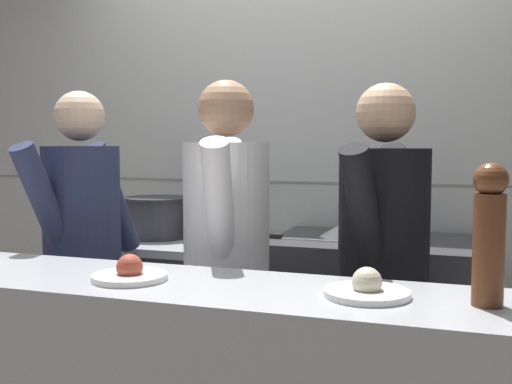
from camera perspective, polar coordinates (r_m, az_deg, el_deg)
The scene contains 13 objects.
wall_back_tiled at distance 3.34m, azimuth 3.89°, elevation 3.55°, with size 8.00×0.06×2.60m.
oven_range at distance 3.25m, azimuth -6.11°, elevation -12.00°, with size 0.90×0.71×0.86m.
prep_counter at distance 2.99m, azimuth 11.44°, elevation -13.16°, with size 0.98×0.65×0.91m.
stock_pot at distance 3.23m, azimuth -9.38°, elevation -2.29°, with size 0.35×0.35×0.22m.
sauce_pot at distance 3.09m, azimuth -2.75°, elevation -2.43°, with size 0.33×0.33×0.23m.
mixing_bowl_steel at distance 2.93m, azimuth 8.61°, elevation -3.48°, with size 0.26×0.26×0.08m.
chefs_knife at distance 2.83m, azimuth 3.54°, elevation -4.40°, with size 0.40×0.04×0.02m.
plated_dish_appetiser at distance 1.83m, azimuth -11.94°, elevation -7.60°, with size 0.23×0.23×0.08m.
plated_dish_dessert at distance 1.63m, azimuth 10.51°, elevation -9.09°, with size 0.23×0.23×0.08m.
pepper_mill at distance 1.59m, azimuth 21.33°, elevation -3.51°, with size 0.08×0.08×0.36m.
chef_head_cook at distance 2.66m, azimuth -16.17°, elevation -5.98°, with size 0.38×0.69×1.58m.
chef_sous at distance 2.30m, azimuth -2.81°, elevation -7.23°, with size 0.40×0.70×1.60m.
chef_line at distance 2.21m, azimuth 11.98°, elevation -8.16°, with size 0.38×0.69×1.57m.
Camera 1 is at (0.85, -1.88, 1.36)m, focal length 42.00 mm.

